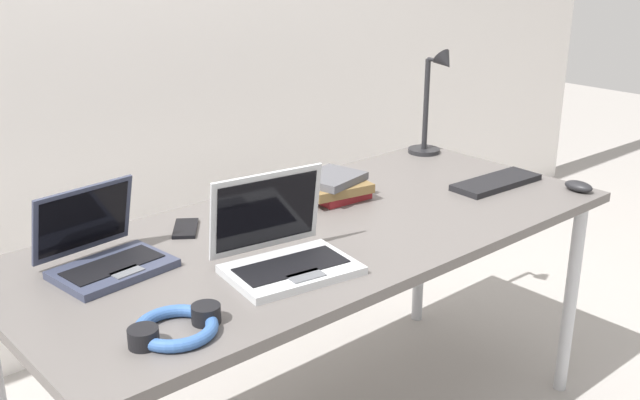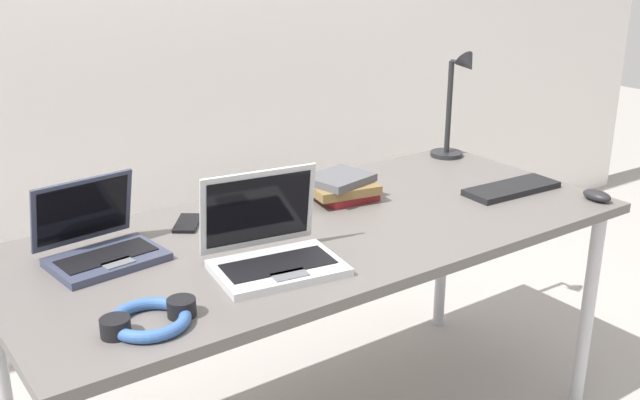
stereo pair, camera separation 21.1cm
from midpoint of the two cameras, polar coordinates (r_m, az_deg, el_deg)
The scene contains 9 objects.
desk at distance 2.16m, azimuth 2.80°, elevation -3.47°, with size 1.80×0.80×0.74m.
desk_lamp at distance 2.80m, azimuth 12.47°, elevation 6.99°, with size 0.12×0.18×0.40m.
laptop_center at distance 1.96m, azimuth -13.55°, elevation -3.33°, with size 0.30×0.27×0.20m.
laptop_front_left at distance 1.87m, azimuth -0.45°, elevation -3.83°, with size 0.35×0.29×0.23m.
external_keyboard at distance 2.52m, azimuth 16.74°, elevation 0.80°, with size 0.33×0.12×0.02m, color black.
computer_mouse at distance 2.52m, azimuth 22.64°, elevation 0.27°, with size 0.06×0.10×0.03m, color black.
cell_phone at distance 2.16m, azimuth -7.33°, elevation -1.82°, with size 0.06×0.14×0.01m, color black.
headphones at distance 1.63m, azimuth -9.25°, elevation -9.03°, with size 0.21×0.18×0.04m.
book_stack at distance 2.34m, azimuth 4.31°, elevation 0.94°, with size 0.23×0.20×0.08m.
Camera 2 is at (-1.15, -1.62, 1.53)m, focal length 41.98 mm.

